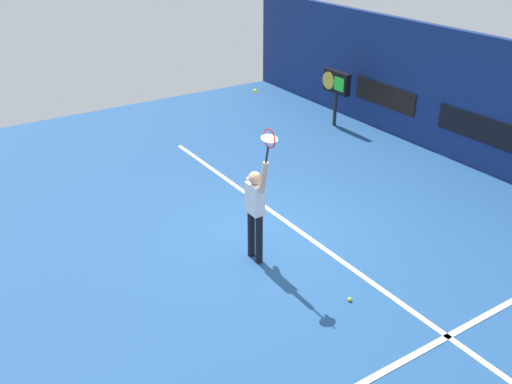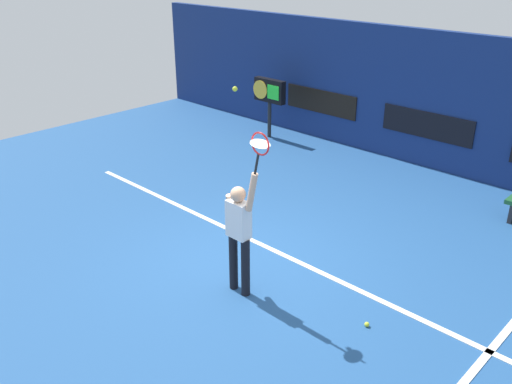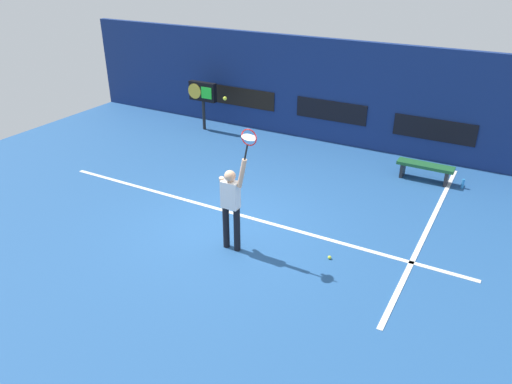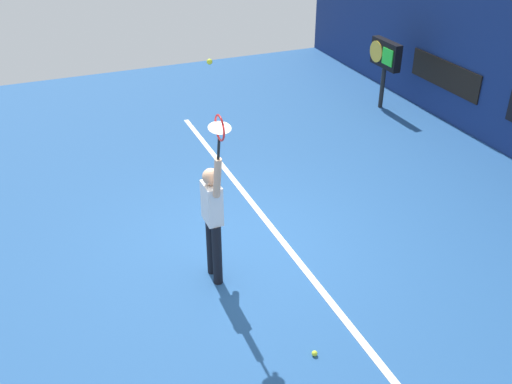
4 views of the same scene
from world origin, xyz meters
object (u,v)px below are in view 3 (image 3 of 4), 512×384
(tennis_player, at_px, (231,203))
(spare_ball, at_px, (330,257))
(tennis_racket, at_px, (249,139))
(water_bottle, at_px, (463,184))
(tennis_ball, at_px, (225,98))
(court_bench, at_px, (425,168))
(scoreboard_clock, at_px, (203,93))

(tennis_player, distance_m, spare_ball, 2.17)
(tennis_player, height_order, tennis_racket, tennis_racket)
(tennis_racket, distance_m, water_bottle, 6.43)
(tennis_ball, height_order, court_bench, tennis_ball)
(tennis_player, distance_m, tennis_ball, 2.01)
(tennis_player, xyz_separation_m, tennis_ball, (-0.12, 0.08, 2.00))
(tennis_player, bearing_deg, spare_ball, 17.63)
(tennis_player, relative_size, scoreboard_clock, 1.27)
(tennis_player, xyz_separation_m, court_bench, (2.63, 5.11, -0.67))
(tennis_player, relative_size, tennis_ball, 29.22)
(tennis_ball, relative_size, court_bench, 0.05)
(court_bench, relative_size, spare_ball, 20.59)
(tennis_player, distance_m, water_bottle, 6.30)
(court_bench, bearing_deg, tennis_racket, -113.54)
(tennis_racket, height_order, scoreboard_clock, tennis_racket)
(water_bottle, bearing_deg, tennis_ball, -126.30)
(tennis_player, bearing_deg, water_bottle, 55.02)
(court_bench, bearing_deg, scoreboard_clock, 175.84)
(tennis_racket, height_order, spare_ball, tennis_racket)
(tennis_ball, distance_m, water_bottle, 6.88)
(spare_ball, bearing_deg, tennis_player, -162.37)
(tennis_ball, bearing_deg, scoreboard_clock, 128.56)
(tennis_racket, relative_size, court_bench, 0.45)
(tennis_player, relative_size, tennis_racket, 3.18)
(tennis_racket, bearing_deg, tennis_player, 179.39)
(water_bottle, distance_m, spare_ball, 4.85)
(spare_ball, bearing_deg, tennis_ball, -165.52)
(tennis_player, relative_size, spare_ball, 29.22)
(tennis_player, xyz_separation_m, tennis_racket, (0.40, -0.00, 1.37))
(tennis_racket, distance_m, tennis_ball, 0.82)
(tennis_player, bearing_deg, scoreboard_clock, 128.91)
(tennis_player, bearing_deg, court_bench, 62.78)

